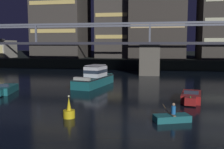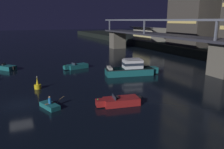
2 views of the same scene
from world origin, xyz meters
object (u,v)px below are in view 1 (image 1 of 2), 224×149
at_px(cabin_cruiser_near_left, 95,78).
at_px(channel_buoy, 69,112).
at_px(river_bridge, 150,50).
at_px(dinghy_with_paddler, 172,118).
at_px(speedboat_mid_center, 191,97).
at_px(tower_east_tall, 220,12).
at_px(tower_west_tall, 115,7).
at_px(speedboat_mid_left, 5,89).

height_order(cabin_cruiser_near_left, channel_buoy, cabin_cruiser_near_left).
bearing_deg(river_bridge, dinghy_with_paddler, -85.32).
distance_m(river_bridge, speedboat_mid_center, 22.79).
bearing_deg(river_bridge, tower_east_tall, 45.55).
bearing_deg(tower_east_tall, cabin_cruiser_near_left, -127.00).
bearing_deg(river_bridge, cabin_cruiser_near_left, -116.59).
relative_size(cabin_cruiser_near_left, dinghy_with_paddler, 3.32).
xyz_separation_m(tower_west_tall, dinghy_with_paddler, (12.10, -49.71, -15.16)).
height_order(tower_east_tall, speedboat_mid_left, tower_east_tall).
xyz_separation_m(tower_west_tall, cabin_cruiser_near_left, (2.69, -34.59, -14.38)).
bearing_deg(speedboat_mid_center, channel_buoy, -142.46).
xyz_separation_m(cabin_cruiser_near_left, dinghy_with_paddler, (9.41, -15.12, -0.77)).
relative_size(cabin_cruiser_near_left, speedboat_mid_left, 1.80).
distance_m(river_bridge, cabin_cruiser_near_left, 16.05).
bearing_deg(cabin_cruiser_near_left, tower_east_tall, 53.00).
height_order(speedboat_mid_center, channel_buoy, channel_buoy).
bearing_deg(cabin_cruiser_near_left, tower_west_tall, 94.45).
bearing_deg(tower_west_tall, speedboat_mid_center, -71.31).
bearing_deg(speedboat_mid_center, tower_east_tall, 74.17).
relative_size(river_bridge, tower_east_tall, 4.06).
xyz_separation_m(cabin_cruiser_near_left, speedboat_mid_left, (-8.93, -7.15, -0.64)).
bearing_deg(speedboat_mid_left, speedboat_mid_center, -2.11).
distance_m(river_bridge, tower_west_tall, 25.25).
relative_size(channel_buoy, dinghy_with_paddler, 0.62).
bearing_deg(river_bridge, tower_west_tall, 115.28).
xyz_separation_m(speedboat_mid_left, dinghy_with_paddler, (18.33, -7.97, -0.14)).
distance_m(tower_east_tall, cabin_cruiser_near_left, 38.98).
distance_m(cabin_cruiser_near_left, channel_buoy, 15.65).
distance_m(cabin_cruiser_near_left, speedboat_mid_center, 14.12).
relative_size(tower_west_tall, cabin_cruiser_near_left, 2.86).
bearing_deg(tower_west_tall, tower_east_tall, -11.25).
height_order(speedboat_mid_left, channel_buoy, channel_buoy).
bearing_deg(dinghy_with_paddler, speedboat_mid_center, 72.52).
distance_m(speedboat_mid_center, channel_buoy, 12.54).
bearing_deg(cabin_cruiser_near_left, river_bridge, 63.41).
relative_size(speedboat_mid_left, dinghy_with_paddler, 1.85).
bearing_deg(speedboat_mid_left, channel_buoy, -38.21).
bearing_deg(tower_east_tall, speedboat_mid_center, -105.83).
relative_size(river_bridge, speedboat_mid_center, 17.09).
distance_m(river_bridge, dinghy_with_paddler, 29.54).
relative_size(tower_west_tall, dinghy_with_paddler, 9.50).
relative_size(tower_east_tall, channel_buoy, 12.50).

